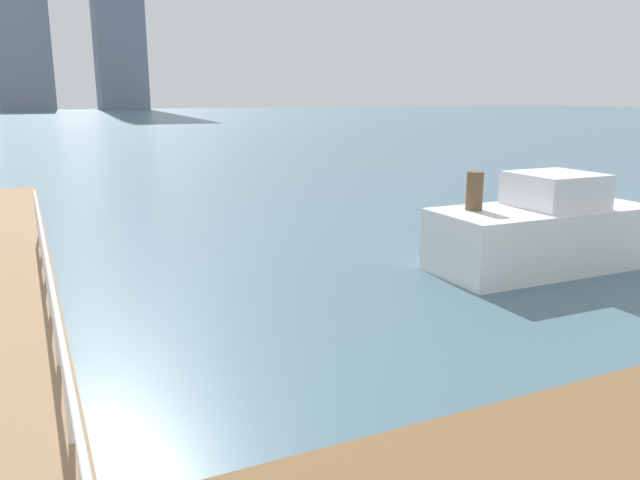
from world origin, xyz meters
name	(u,v)px	position (x,y,z in m)	size (l,w,h in m)	color
ground_plane	(191,252)	(0.00, 20.00, 0.00)	(300.00, 300.00, 0.00)	#476675
dock_piling_4	(473,222)	(4.84, 15.96, 1.04)	(0.34, 0.34, 2.07)	brown
moored_boat_3	(543,232)	(6.36, 15.56, 0.78)	(4.71, 2.04, 2.00)	white
skyline_tower_2	(21,47)	(-1.39, 171.29, 14.17)	(12.06, 11.23, 28.33)	gray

